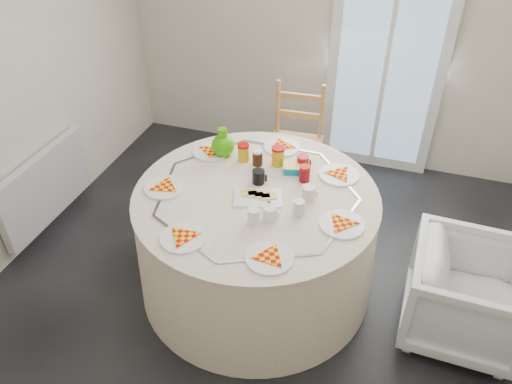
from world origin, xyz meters
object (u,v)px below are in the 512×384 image
(table, at_px, (256,242))
(wooden_chair, at_px, (294,146))
(radiator, at_px, (46,187))
(green_pitcher, at_px, (223,145))
(armchair, at_px, (470,289))

(table, relative_size, wooden_chair, 1.65)
(radiator, height_order, wooden_chair, wooden_chair)
(radiator, height_order, table, table)
(wooden_chair, height_order, green_pitcher, green_pitcher)
(wooden_chair, distance_m, green_pitcher, 0.93)
(table, xyz_separation_m, wooden_chair, (-0.03, 1.14, 0.09))
(table, relative_size, green_pitcher, 7.78)
(radiator, xyz_separation_m, green_pitcher, (1.40, 0.28, 0.49))
(armchair, height_order, green_pitcher, green_pitcher)
(radiator, distance_m, table, 1.76)
(table, distance_m, wooden_chair, 1.14)
(armchair, bearing_deg, radiator, 90.14)
(armchair, bearing_deg, wooden_chair, 52.81)
(wooden_chair, height_order, armchair, wooden_chair)
(radiator, bearing_deg, wooden_chair, 31.37)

